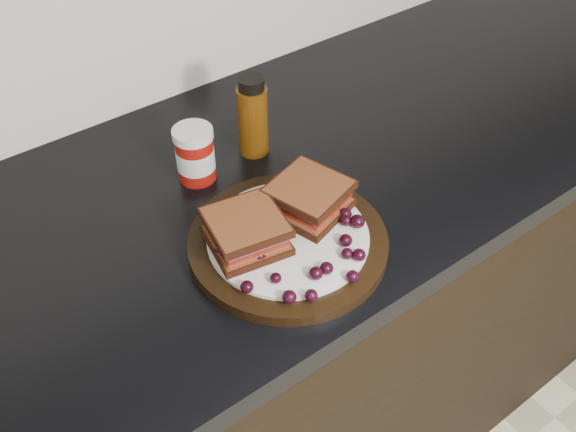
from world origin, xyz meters
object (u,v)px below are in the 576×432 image
plate (288,242)px  sandwich_left (246,231)px  oil_bottle (253,116)px  condiment_jar (195,154)px

plate → sandwich_left: sandwich_left is taller
sandwich_left → oil_bottle: 0.24m
plate → oil_bottle: (0.09, 0.21, 0.06)m
plate → condiment_jar: size_ratio=3.06×
sandwich_left → plate: bearing=-10.5°
condiment_jar → oil_bottle: size_ratio=0.67×
oil_bottle → condiment_jar: bearing=-177.7°
condiment_jar → oil_bottle: bearing=2.3°
plate → oil_bottle: bearing=67.6°
sandwich_left → condiment_jar: 0.19m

